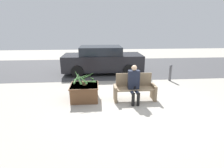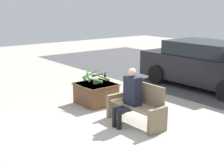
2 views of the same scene
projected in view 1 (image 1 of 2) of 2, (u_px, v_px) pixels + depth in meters
The scene contains 8 objects.
ground_plane at pixel (135, 103), 5.96m from camera, with size 30.00×30.00×0.00m, color #9E998E.
road_surface at pixel (117, 67), 11.25m from camera, with size 20.00×6.00×0.01m, color #424244.
bench at pixel (134, 88), 6.11m from camera, with size 1.45×0.51×0.92m.
person_seated at pixel (134, 83), 5.85m from camera, with size 0.38×0.60×1.26m.
planter_box at pixel (85, 92), 6.11m from camera, with size 0.96×0.92×0.55m.
potted_plant at pixel (84, 79), 5.95m from camera, with size 0.80×0.82×0.52m.
parked_car at pixel (102, 60), 9.63m from camera, with size 4.26×1.98×1.47m.
bollard_post at pixel (170, 72), 8.28m from camera, with size 0.13×0.13×0.78m.
Camera 1 is at (-1.24, -5.38, 2.46)m, focal length 28.00 mm.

